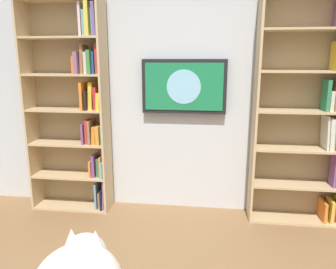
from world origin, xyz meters
The scene contains 4 objects.
wall_back centered at (0.00, -2.23, 1.35)m, with size 4.52×0.06×2.70m, color silver.
bookshelf_left centered at (-1.28, -2.06, 1.12)m, with size 0.94×0.28×2.20m.
bookshelf_right centered at (1.07, -2.06, 1.11)m, with size 0.83×0.28×2.14m.
wall_mounted_tv centered at (-0.02, -2.15, 1.31)m, with size 0.84×0.07×0.53m.
Camera 1 is at (-0.28, 1.09, 1.57)m, focal length 34.68 mm.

